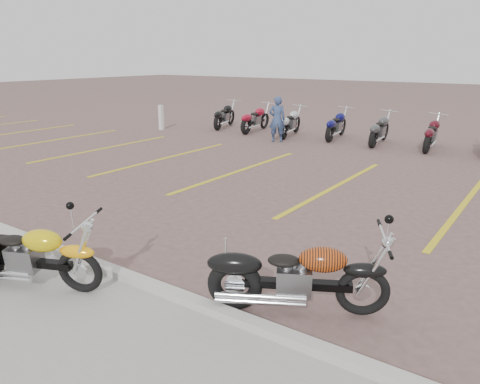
{
  "coord_description": "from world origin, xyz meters",
  "views": [
    {
      "loc": [
        4.16,
        -5.79,
        2.91
      ],
      "look_at": [
        -0.08,
        0.26,
        0.75
      ],
      "focal_mm": 35.0,
      "sensor_mm": 36.0,
      "label": 1
    }
  ],
  "objects_px": {
    "person_a": "(277,119)",
    "bollard": "(161,117)",
    "flame_cruiser": "(293,279)",
    "yellow_cruiser": "(26,257)"
  },
  "relations": [
    {
      "from": "yellow_cruiser",
      "to": "person_a",
      "type": "xyz_separation_m",
      "value": [
        -2.84,
        11.09,
        0.37
      ]
    },
    {
      "from": "bollard",
      "to": "person_a",
      "type": "bearing_deg",
      "value": 3.15
    },
    {
      "from": "yellow_cruiser",
      "to": "bollard",
      "type": "height_order",
      "value": "bollard"
    },
    {
      "from": "yellow_cruiser",
      "to": "bollard",
      "type": "xyz_separation_m",
      "value": [
        -8.11,
        10.8,
        0.08
      ]
    },
    {
      "from": "person_a",
      "to": "bollard",
      "type": "xyz_separation_m",
      "value": [
        -5.28,
        -0.29,
        -0.29
      ]
    },
    {
      "from": "flame_cruiser",
      "to": "bollard",
      "type": "xyz_separation_m",
      "value": [
        -11.23,
        9.38,
        0.07
      ]
    },
    {
      "from": "yellow_cruiser",
      "to": "flame_cruiser",
      "type": "distance_m",
      "value": 3.43
    },
    {
      "from": "flame_cruiser",
      "to": "yellow_cruiser",
      "type": "bearing_deg",
      "value": 176.1
    },
    {
      "from": "flame_cruiser",
      "to": "bollard",
      "type": "bearing_deg",
      "value": 111.75
    },
    {
      "from": "flame_cruiser",
      "to": "bollard",
      "type": "relative_size",
      "value": 1.91
    }
  ]
}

